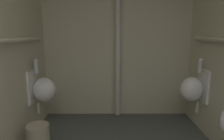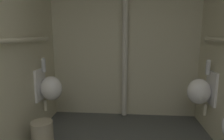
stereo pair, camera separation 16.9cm
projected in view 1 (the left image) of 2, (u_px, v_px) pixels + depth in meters
wall_back at (117, 33)px, 3.15m from camera, size 2.45×0.06×2.72m
urinal_left_mid at (43, 89)px, 2.67m from camera, size 0.32×0.30×0.76m
urinal_right_far at (193, 88)px, 2.70m from camera, size 0.32×0.30×0.76m
standpipe_back_wall at (118, 33)px, 3.04m from camera, size 0.09×0.09×2.67m
waste_bin at (39, 140)px, 2.22m from camera, size 0.25×0.25×0.35m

